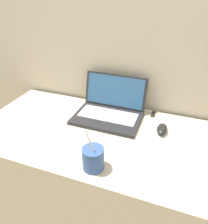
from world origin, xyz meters
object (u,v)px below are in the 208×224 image
Objects in this scene: laptop at (110,109)px; usb_stick at (153,114)px; drink_cup at (93,158)px; computer_mouse at (162,130)px.

usb_stick is at bearing 23.11° from laptop.
laptop is 1.85× the size of drink_cup.
laptop reaches higher than drink_cup.
drink_cup is 0.42m from computer_mouse.
computer_mouse is 0.17m from usb_stick.
computer_mouse is at bearing -66.10° from usb_stick.
drink_cup is (0.07, -0.40, 0.01)m from laptop.
drink_cup is 3.27× the size of usb_stick.
computer_mouse is at bearing -11.03° from laptop.
drink_cup is at bearing -123.74° from computer_mouse.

